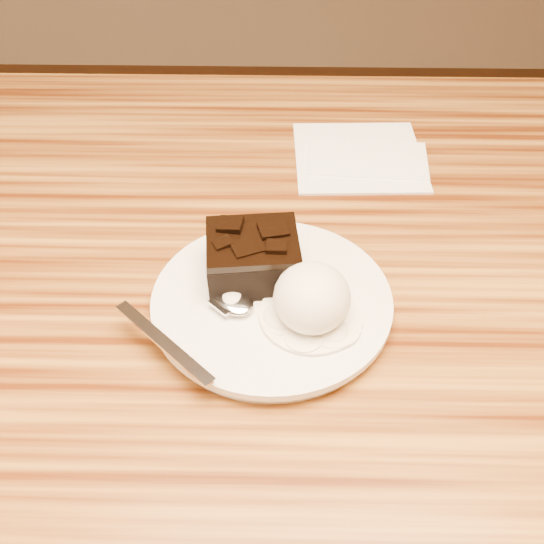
{
  "coord_description": "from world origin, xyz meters",
  "views": [
    {
      "loc": [
        0.11,
        -0.48,
        1.19
      ],
      "look_at": [
        0.1,
        -0.06,
        0.79
      ],
      "focal_mm": 42.25,
      "sensor_mm": 36.0,
      "label": 1
    }
  ],
  "objects_px": {
    "dining_table": "(203,452)",
    "plate": "(272,304)",
    "ice_cream_scoop": "(312,297)",
    "spoon": "(232,301)",
    "napkin": "(359,155)",
    "brownie": "(253,260)"
  },
  "relations": [
    {
      "from": "plate",
      "to": "brownie",
      "type": "distance_m",
      "value": 0.04
    },
    {
      "from": "napkin",
      "to": "ice_cream_scoop",
      "type": "bearing_deg",
      "value": -103.17
    },
    {
      "from": "dining_table",
      "to": "plate",
      "type": "bearing_deg",
      "value": -36.81
    },
    {
      "from": "ice_cream_scoop",
      "to": "napkin",
      "type": "bearing_deg",
      "value": 76.83
    },
    {
      "from": "ice_cream_scoop",
      "to": "dining_table",
      "type": "bearing_deg",
      "value": 143.92
    },
    {
      "from": "ice_cream_scoop",
      "to": "spoon",
      "type": "distance_m",
      "value": 0.07
    },
    {
      "from": "brownie",
      "to": "spoon",
      "type": "bearing_deg",
      "value": -113.52
    },
    {
      "from": "ice_cream_scoop",
      "to": "napkin",
      "type": "relative_size",
      "value": 0.47
    },
    {
      "from": "spoon",
      "to": "napkin",
      "type": "xyz_separation_m",
      "value": [
        0.14,
        0.27,
        -0.02
      ]
    },
    {
      "from": "dining_table",
      "to": "plate",
      "type": "relative_size",
      "value": 5.44
    },
    {
      "from": "brownie",
      "to": "ice_cream_scoop",
      "type": "relative_size",
      "value": 1.16
    },
    {
      "from": "plate",
      "to": "spoon",
      "type": "bearing_deg",
      "value": -162.68
    },
    {
      "from": "brownie",
      "to": "napkin",
      "type": "bearing_deg",
      "value": 62.57
    },
    {
      "from": "brownie",
      "to": "ice_cream_scoop",
      "type": "xyz_separation_m",
      "value": [
        0.05,
        -0.05,
        0.0
      ]
    },
    {
      "from": "plate",
      "to": "napkin",
      "type": "height_order",
      "value": "plate"
    },
    {
      "from": "plate",
      "to": "spoon",
      "type": "height_order",
      "value": "spoon"
    },
    {
      "from": "dining_table",
      "to": "brownie",
      "type": "height_order",
      "value": "brownie"
    },
    {
      "from": "brownie",
      "to": "napkin",
      "type": "xyz_separation_m",
      "value": [
        0.12,
        0.23,
        -0.03
      ]
    },
    {
      "from": "plate",
      "to": "spoon",
      "type": "xyz_separation_m",
      "value": [
        -0.04,
        -0.01,
        0.01
      ]
    },
    {
      "from": "plate",
      "to": "napkin",
      "type": "relative_size",
      "value": 1.44
    },
    {
      "from": "dining_table",
      "to": "napkin",
      "type": "height_order",
      "value": "napkin"
    },
    {
      "from": "dining_table",
      "to": "spoon",
      "type": "relative_size",
      "value": 6.62
    }
  ]
}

